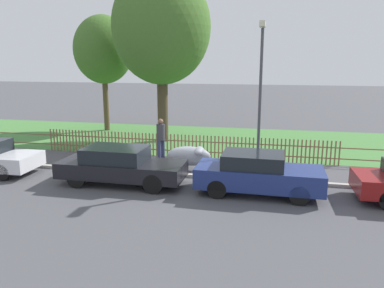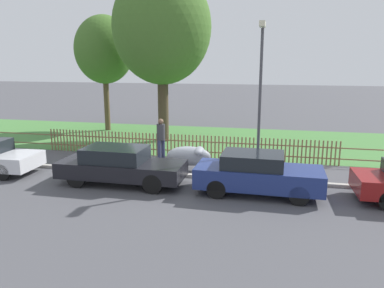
{
  "view_description": "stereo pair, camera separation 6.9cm",
  "coord_description": "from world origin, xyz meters",
  "px_view_note": "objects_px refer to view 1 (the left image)",
  "views": [
    {
      "loc": [
        3.96,
        -13.42,
        4.38
      ],
      "look_at": [
        0.83,
        1.05,
        1.1
      ],
      "focal_mm": 35.0,
      "sensor_mm": 36.0,
      "label": 1
    },
    {
      "loc": [
        4.03,
        -13.4,
        4.38
      ],
      "look_at": [
        0.83,
        1.05,
        1.1
      ],
      "focal_mm": 35.0,
      "sensor_mm": 36.0,
      "label": 2
    }
  ],
  "objects_px": {
    "pedestrian_by_lamp": "(161,137)",
    "street_lamp": "(260,83)",
    "parked_car_red_compact": "(258,173)",
    "tree_behind_motorcycle": "(161,28)",
    "parked_car_navy_estate": "(120,165)",
    "tree_nearest_kerb": "(103,50)",
    "covered_motorcycle": "(190,156)"
  },
  "relations": [
    {
      "from": "covered_motorcycle",
      "to": "tree_behind_motorcycle",
      "type": "relative_size",
      "value": 0.21
    },
    {
      "from": "tree_nearest_kerb",
      "to": "pedestrian_by_lamp",
      "type": "xyz_separation_m",
      "value": [
        5.6,
        -6.41,
        -4.0
      ]
    },
    {
      "from": "parked_car_red_compact",
      "to": "tree_behind_motorcycle",
      "type": "xyz_separation_m",
      "value": [
        -5.55,
        7.62,
        5.39
      ]
    },
    {
      "from": "street_lamp",
      "to": "tree_nearest_kerb",
      "type": "bearing_deg",
      "value": 140.12
    },
    {
      "from": "tree_nearest_kerb",
      "to": "tree_behind_motorcycle",
      "type": "distance_m",
      "value": 5.25
    },
    {
      "from": "pedestrian_by_lamp",
      "to": "street_lamp",
      "type": "distance_m",
      "value": 5.43
    },
    {
      "from": "pedestrian_by_lamp",
      "to": "street_lamp",
      "type": "height_order",
      "value": "street_lamp"
    },
    {
      "from": "covered_motorcycle",
      "to": "tree_nearest_kerb",
      "type": "bearing_deg",
      "value": 129.32
    },
    {
      "from": "parked_car_red_compact",
      "to": "tree_nearest_kerb",
      "type": "distance_m",
      "value": 14.89
    },
    {
      "from": "parked_car_navy_estate",
      "to": "covered_motorcycle",
      "type": "height_order",
      "value": "parked_car_navy_estate"
    },
    {
      "from": "parked_car_navy_estate",
      "to": "pedestrian_by_lamp",
      "type": "distance_m",
      "value": 3.68
    },
    {
      "from": "covered_motorcycle",
      "to": "tree_behind_motorcycle",
      "type": "distance_m",
      "value": 8.17
    },
    {
      "from": "tree_nearest_kerb",
      "to": "pedestrian_by_lamp",
      "type": "height_order",
      "value": "tree_nearest_kerb"
    },
    {
      "from": "covered_motorcycle",
      "to": "tree_nearest_kerb",
      "type": "xyz_separation_m",
      "value": [
        -7.26,
        7.85,
        4.45
      ]
    },
    {
      "from": "parked_car_red_compact",
      "to": "tree_behind_motorcycle",
      "type": "relative_size",
      "value": 0.46
    },
    {
      "from": "parked_car_navy_estate",
      "to": "tree_behind_motorcycle",
      "type": "bearing_deg",
      "value": 94.97
    },
    {
      "from": "covered_motorcycle",
      "to": "street_lamp",
      "type": "bearing_deg",
      "value": -13.86
    },
    {
      "from": "parked_car_navy_estate",
      "to": "tree_behind_motorcycle",
      "type": "distance_m",
      "value": 9.35
    },
    {
      "from": "tree_behind_motorcycle",
      "to": "pedestrian_by_lamp",
      "type": "distance_m",
      "value": 6.51
    },
    {
      "from": "covered_motorcycle",
      "to": "tree_nearest_kerb",
      "type": "distance_m",
      "value": 11.58
    },
    {
      "from": "parked_car_navy_estate",
      "to": "tree_behind_motorcycle",
      "type": "height_order",
      "value": "tree_behind_motorcycle"
    },
    {
      "from": "pedestrian_by_lamp",
      "to": "street_lamp",
      "type": "xyz_separation_m",
      "value": [
        4.4,
        -1.94,
        2.54
      ]
    },
    {
      "from": "parked_car_navy_estate",
      "to": "street_lamp",
      "type": "bearing_deg",
      "value": 19.52
    },
    {
      "from": "street_lamp",
      "to": "tree_behind_motorcycle",
      "type": "bearing_deg",
      "value": 132.86
    },
    {
      "from": "parked_car_red_compact",
      "to": "tree_behind_motorcycle",
      "type": "bearing_deg",
      "value": 126.98
    },
    {
      "from": "parked_car_red_compact",
      "to": "tree_nearest_kerb",
      "type": "height_order",
      "value": "tree_nearest_kerb"
    },
    {
      "from": "parked_car_red_compact",
      "to": "parked_car_navy_estate",
      "type": "bearing_deg",
      "value": -179.38
    },
    {
      "from": "parked_car_navy_estate",
      "to": "street_lamp",
      "type": "xyz_separation_m",
      "value": [
        4.83,
        1.7,
        2.89
      ]
    },
    {
      "from": "parked_car_navy_estate",
      "to": "parked_car_red_compact",
      "type": "relative_size",
      "value": 1.09
    },
    {
      "from": "parked_car_navy_estate",
      "to": "parked_car_red_compact",
      "type": "distance_m",
      "value": 4.91
    },
    {
      "from": "tree_nearest_kerb",
      "to": "tree_behind_motorcycle",
      "type": "height_order",
      "value": "tree_behind_motorcycle"
    },
    {
      "from": "parked_car_red_compact",
      "to": "street_lamp",
      "type": "relative_size",
      "value": 0.74
    }
  ]
}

